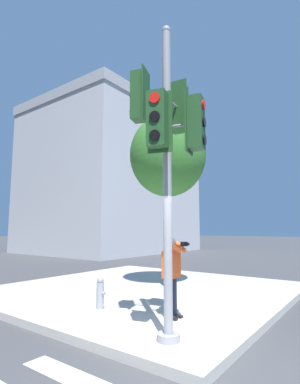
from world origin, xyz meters
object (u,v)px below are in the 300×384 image
(person_photographer, at_px, (172,270))
(fire_hydrant, at_px, (100,293))
(traffic_signal_pole, at_px, (168,134))
(street_tree, at_px, (168,156))

(person_photographer, distance_m, fire_hydrant, 1.83)
(traffic_signal_pole, height_order, fire_hydrant, traffic_signal_pole)
(street_tree, bearing_deg, fire_hydrant, -178.50)
(traffic_signal_pole, height_order, person_photographer, traffic_signal_pole)
(street_tree, relative_size, fire_hydrant, 7.84)
(fire_hydrant, bearing_deg, person_photographer, -77.40)
(street_tree, bearing_deg, person_photographer, -145.69)
(person_photographer, height_order, fire_hydrant, person_photographer)
(traffic_signal_pole, distance_m, street_tree, 4.46)
(street_tree, bearing_deg, traffic_signal_pole, -146.96)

